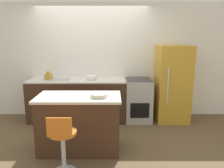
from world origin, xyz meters
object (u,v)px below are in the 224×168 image
object	(u,v)px
oven_range	(138,100)
refrigerator	(172,84)
mixing_bowl	(91,78)
stool_chair	(62,145)
kettle	(48,76)

from	to	relation	value
oven_range	refrigerator	xyz separation A→B (m)	(0.74, -0.01, 0.37)
oven_range	mixing_bowl	bearing A→B (deg)	-179.64
refrigerator	stool_chair	xyz separation A→B (m)	(-1.98, -2.01, -0.39)
oven_range	refrigerator	distance (m)	0.82
kettle	mixing_bowl	xyz separation A→B (m)	(0.94, 0.00, -0.04)
stool_chair	kettle	size ratio (longest dim) A/B	4.51
kettle	stool_chair	bearing A→B (deg)	-70.12
oven_range	kettle	world-z (taller)	kettle
stool_chair	mixing_bowl	xyz separation A→B (m)	(0.21, 2.02, 0.53)
refrigerator	mixing_bowl	xyz separation A→B (m)	(-1.77, 0.01, 0.14)
oven_range	mixing_bowl	xyz separation A→B (m)	(-1.04, -0.01, 0.50)
oven_range	refrigerator	world-z (taller)	refrigerator
stool_chair	mixing_bowl	bearing A→B (deg)	84.17
refrigerator	kettle	distance (m)	2.72
oven_range	refrigerator	bearing A→B (deg)	-1.16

